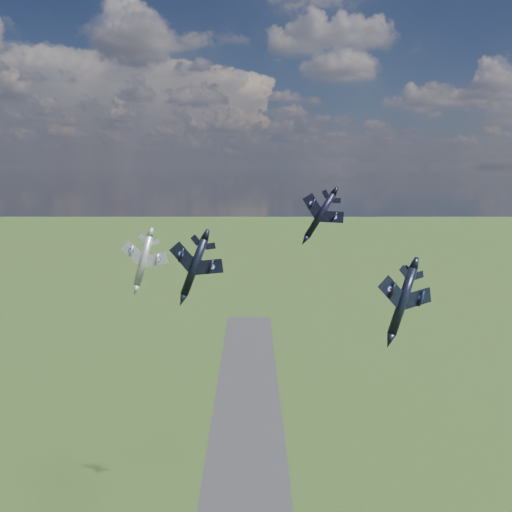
{
  "coord_description": "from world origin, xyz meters",
  "views": [
    {
      "loc": [
        2.02,
        -68.47,
        98.08
      ],
      "look_at": [
        2.74,
        18.54,
        82.56
      ],
      "focal_mm": 35.0,
      "sensor_mm": 36.0,
      "label": 1
    }
  ],
  "objects_px": {
    "jet_right_navy": "(403,301)",
    "jet_left_silver": "(143,261)",
    "jet_high_navy": "(320,215)",
    "jet_lead_navy": "(194,267)"
  },
  "relations": [
    {
      "from": "jet_lead_navy",
      "to": "jet_left_silver",
      "type": "distance_m",
      "value": 17.05
    },
    {
      "from": "jet_left_silver",
      "to": "jet_high_navy",
      "type": "bearing_deg",
      "value": 18.99
    },
    {
      "from": "jet_right_navy",
      "to": "jet_high_navy",
      "type": "bearing_deg",
      "value": 78.54
    },
    {
      "from": "jet_high_navy",
      "to": "jet_left_silver",
      "type": "bearing_deg",
      "value": -158.16
    },
    {
      "from": "jet_right_navy",
      "to": "jet_left_silver",
      "type": "bearing_deg",
      "value": 122.25
    },
    {
      "from": "jet_lead_navy",
      "to": "jet_high_navy",
      "type": "relative_size",
      "value": 1.01
    },
    {
      "from": "jet_lead_navy",
      "to": "jet_left_silver",
      "type": "bearing_deg",
      "value": 140.63
    },
    {
      "from": "jet_lead_navy",
      "to": "jet_right_navy",
      "type": "height_order",
      "value": "jet_lead_navy"
    },
    {
      "from": "jet_lead_navy",
      "to": "jet_high_navy",
      "type": "xyz_separation_m",
      "value": [
        24.35,
        21.49,
        6.79
      ]
    },
    {
      "from": "jet_high_navy",
      "to": "jet_right_navy",
      "type": "bearing_deg",
      "value": -75.27
    }
  ]
}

